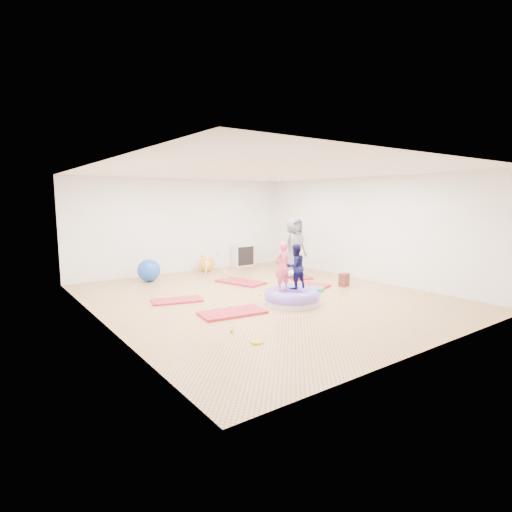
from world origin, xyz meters
TOP-DOWN VIEW (x-y plane):
  - room at (0.00, 0.00)m, footprint 7.01×8.01m
  - gym_mat_front_left at (-1.32, -0.75)m, footprint 1.33×0.79m
  - gym_mat_mid_left at (-1.78, 0.76)m, footprint 1.16×0.79m
  - gym_mat_center_back at (0.42, 1.57)m, footprint 0.98×1.41m
  - gym_mat_right at (1.29, -0.04)m, footprint 1.47×1.04m
  - gym_mat_rear_right at (2.14, 1.40)m, footprint 0.84×1.28m
  - inflatable_cushion at (0.08, -0.88)m, footprint 1.17×1.17m
  - child_pink at (-0.10, -0.76)m, footprint 0.40×0.28m
  - child_navy at (0.27, -0.75)m, footprint 0.50×0.40m
  - adult_caregiver at (2.13, 1.40)m, footprint 0.84×0.57m
  - infant at (1.91, 1.18)m, footprint 0.35×0.35m
  - ball_pit_balls at (-0.09, -0.15)m, footprint 3.91×2.85m
  - exercise_ball_blue at (-1.47, 3.18)m, footprint 0.61×0.61m
  - exercise_ball_orange at (0.51, 3.60)m, footprint 0.44×0.44m
  - infant_play_gym at (0.52, 3.38)m, footprint 0.70×0.67m
  - cube_shelf at (1.99, 3.79)m, footprint 0.71×0.35m
  - balance_disc at (1.37, -0.28)m, footprint 0.39×0.39m
  - backpack at (2.32, -0.31)m, footprint 0.33×0.25m
  - yellow_toy at (-1.87, -2.30)m, footprint 0.19×0.19m

SIDE VIEW (x-z plane):
  - yellow_toy at x=-1.87m, z-range 0.00..0.03m
  - gym_mat_mid_left at x=-1.78m, z-range 0.00..0.04m
  - gym_mat_rear_right at x=2.14m, z-range 0.00..0.05m
  - gym_mat_front_left at x=-1.32m, z-range 0.00..0.05m
  - gym_mat_center_back at x=0.42m, z-range 0.00..0.05m
  - gym_mat_right at x=1.29m, z-range 0.00..0.06m
  - ball_pit_balls at x=-0.09m, z-range 0.00..0.07m
  - balance_disc at x=1.37m, z-range 0.00..0.09m
  - inflatable_cushion at x=0.08m, z-range -0.04..0.33m
  - infant at x=1.91m, z-range 0.05..0.26m
  - backpack at x=2.32m, z-range 0.00..0.33m
  - exercise_ball_orange at x=0.51m, z-range 0.00..0.44m
  - exercise_ball_blue at x=-1.47m, z-range 0.00..0.61m
  - cube_shelf at x=1.99m, z-range 0.00..0.71m
  - infant_play_gym at x=0.52m, z-range 0.09..0.63m
  - child_navy at x=0.27m, z-range 0.34..1.30m
  - child_pink at x=-0.10m, z-range 0.34..1.38m
  - adult_caregiver at x=2.13m, z-range 0.05..1.71m
  - room at x=0.00m, z-range 0.00..2.80m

